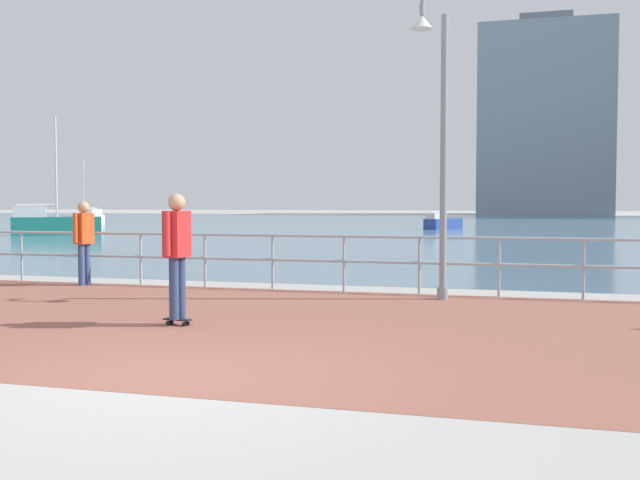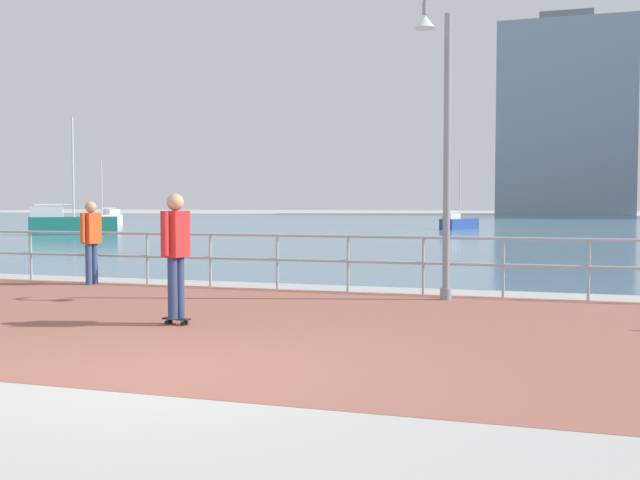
{
  "view_description": "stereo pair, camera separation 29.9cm",
  "coord_description": "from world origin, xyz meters",
  "px_view_note": "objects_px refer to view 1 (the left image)",
  "views": [
    {
      "loc": [
        3.28,
        -6.36,
        1.65
      ],
      "look_at": [
        0.32,
        4.17,
        1.1
      ],
      "focal_mm": 41.67,
      "sensor_mm": 36.0,
      "label": 1
    },
    {
      "loc": [
        3.56,
        -6.28,
        1.65
      ],
      "look_at": [
        0.32,
        4.17,
        1.1
      ],
      "focal_mm": 41.67,
      "sensor_mm": 36.0,
      "label": 2
    }
  ],
  "objects_px": {
    "sailboat_teal": "(85,219)",
    "sailboat_ivory": "(54,224)",
    "skateboarder": "(177,246)",
    "sailboat_white": "(442,223)",
    "lamppost": "(437,123)",
    "bystander": "(84,236)"
  },
  "relations": [
    {
      "from": "sailboat_teal",
      "to": "sailboat_ivory",
      "type": "bearing_deg",
      "value": -61.81
    },
    {
      "from": "skateboarder",
      "to": "sailboat_ivory",
      "type": "height_order",
      "value": "sailboat_ivory"
    },
    {
      "from": "sailboat_white",
      "to": "skateboarder",
      "type": "bearing_deg",
      "value": -89.05
    },
    {
      "from": "lamppost",
      "to": "sailboat_ivory",
      "type": "distance_m",
      "value": 29.79
    },
    {
      "from": "bystander",
      "to": "sailboat_teal",
      "type": "xyz_separation_m",
      "value": [
        -22.94,
        35.03,
        -0.52
      ]
    },
    {
      "from": "skateboarder",
      "to": "sailboat_white",
      "type": "height_order",
      "value": "sailboat_white"
    },
    {
      "from": "sailboat_ivory",
      "to": "skateboarder",
      "type": "bearing_deg",
      "value": -51.62
    },
    {
      "from": "bystander",
      "to": "sailboat_white",
      "type": "distance_m",
      "value": 33.8
    },
    {
      "from": "skateboarder",
      "to": "sailboat_white",
      "type": "bearing_deg",
      "value": 90.95
    },
    {
      "from": "bystander",
      "to": "sailboat_ivory",
      "type": "bearing_deg",
      "value": 126.76
    },
    {
      "from": "skateboarder",
      "to": "sailboat_ivory",
      "type": "distance_m",
      "value": 30.25
    },
    {
      "from": "bystander",
      "to": "sailboat_white",
      "type": "relative_size",
      "value": 0.4
    },
    {
      "from": "sailboat_teal",
      "to": "sailboat_white",
      "type": "height_order",
      "value": "sailboat_teal"
    },
    {
      "from": "sailboat_teal",
      "to": "sailboat_white",
      "type": "distance_m",
      "value": 26.38
    },
    {
      "from": "bystander",
      "to": "sailboat_teal",
      "type": "height_order",
      "value": "sailboat_teal"
    },
    {
      "from": "skateboarder",
      "to": "lamppost",
      "type": "bearing_deg",
      "value": 49.55
    },
    {
      "from": "sailboat_teal",
      "to": "sailboat_white",
      "type": "bearing_deg",
      "value": -3.05
    },
    {
      "from": "skateboarder",
      "to": "sailboat_white",
      "type": "xyz_separation_m",
      "value": [
        -0.62,
        37.57,
        -0.66
      ]
    },
    {
      "from": "sailboat_white",
      "to": "bystander",
      "type": "bearing_deg",
      "value": -95.77
    },
    {
      "from": "bystander",
      "to": "sailboat_ivory",
      "type": "height_order",
      "value": "sailboat_ivory"
    },
    {
      "from": "lamppost",
      "to": "skateboarder",
      "type": "height_order",
      "value": "lamppost"
    },
    {
      "from": "lamppost",
      "to": "sailboat_white",
      "type": "height_order",
      "value": "lamppost"
    }
  ]
}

